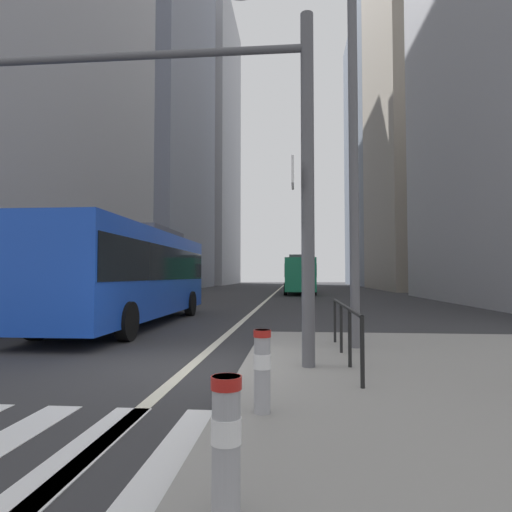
# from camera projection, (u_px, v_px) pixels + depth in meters

# --- Properties ---
(ground_plane) EXTENTS (160.00, 160.00, 0.00)m
(ground_plane) POSITION_uv_depth(u_px,v_px,m) (265.00, 301.00, 27.67)
(ground_plane) COLOR #303033
(lane_centre_line) EXTENTS (0.20, 80.00, 0.01)m
(lane_centre_line) POSITION_uv_depth(u_px,v_px,m) (273.00, 294.00, 37.62)
(lane_centre_line) COLOR beige
(lane_centre_line) RESTS_ON ground
(office_tower_left_near) EXTENTS (11.55, 21.32, 36.34)m
(office_tower_left_near) POSITION_uv_depth(u_px,v_px,m) (13.00, 17.00, 27.71)
(office_tower_left_near) COLOR #9E9EA3
(office_tower_left_near) RESTS_ON ground
(office_tower_left_mid) EXTENTS (11.15, 24.10, 51.99)m
(office_tower_left_mid) POSITION_uv_depth(u_px,v_px,m) (156.00, 88.00, 56.14)
(office_tower_left_mid) COLOR slate
(office_tower_left_mid) RESTS_ON ground
(office_tower_left_far) EXTENTS (12.06, 24.40, 53.91)m
(office_tower_left_far) POSITION_uv_depth(u_px,v_px,m) (202.00, 146.00, 84.39)
(office_tower_left_far) COLOR #9E9EA3
(office_tower_left_far) RESTS_ON ground
(office_tower_right_mid) EXTENTS (10.86, 19.03, 41.63)m
(office_tower_right_mid) POSITION_uv_depth(u_px,v_px,m) (422.00, 114.00, 51.45)
(office_tower_right_mid) COLOR gray
(office_tower_right_mid) RESTS_ON ground
(office_tower_right_far) EXTENTS (10.22, 23.74, 46.30)m
(office_tower_right_far) POSITION_uv_depth(u_px,v_px,m) (382.00, 151.00, 74.93)
(office_tower_right_far) COLOR slate
(office_tower_right_far) RESTS_ON ground
(city_bus_blue_oncoming) EXTENTS (2.77, 10.85, 3.40)m
(city_bus_blue_oncoming) POSITION_uv_depth(u_px,v_px,m) (132.00, 270.00, 14.57)
(city_bus_blue_oncoming) COLOR blue
(city_bus_blue_oncoming) RESTS_ON ground
(city_bus_red_receding) EXTENTS (2.82, 10.77, 3.40)m
(city_bus_red_receding) POSITION_uv_depth(u_px,v_px,m) (299.00, 274.00, 39.33)
(city_bus_red_receding) COLOR #198456
(city_bus_red_receding) RESTS_ON ground
(car_oncoming_mid) EXTENTS (2.05, 4.37, 1.94)m
(car_oncoming_mid) POSITION_uv_depth(u_px,v_px,m) (178.00, 285.00, 31.32)
(car_oncoming_mid) COLOR maroon
(car_oncoming_mid) RESTS_ON ground
(car_receding_near) EXTENTS (2.21, 4.39, 1.94)m
(car_receding_near) POSITION_uv_depth(u_px,v_px,m) (299.00, 281.00, 53.61)
(car_receding_near) COLOR gold
(car_receding_near) RESTS_ON ground
(traffic_signal_gantry) EXTENTS (6.86, 0.65, 6.00)m
(traffic_signal_gantry) POSITION_uv_depth(u_px,v_px,m) (173.00, 133.00, 7.54)
(traffic_signal_gantry) COLOR #515156
(traffic_signal_gantry) RESTS_ON median_island
(street_lamp_post) EXTENTS (5.50, 0.32, 8.00)m
(street_lamp_post) POSITION_uv_depth(u_px,v_px,m) (353.00, 106.00, 9.28)
(street_lamp_post) COLOR #56565B
(street_lamp_post) RESTS_ON median_island
(bollard_front) EXTENTS (0.20, 0.20, 0.88)m
(bollard_front) POSITION_uv_depth(u_px,v_px,m) (226.00, 439.00, 2.70)
(bollard_front) COLOR #99999E
(bollard_front) RESTS_ON median_island
(bollard_left) EXTENTS (0.20, 0.20, 0.91)m
(bollard_left) POSITION_uv_depth(u_px,v_px,m) (262.00, 367.00, 4.78)
(bollard_left) COLOR #99999E
(bollard_left) RESTS_ON median_island
(pedestrian_railing) EXTENTS (0.06, 4.08, 0.98)m
(pedestrian_railing) POSITION_uv_depth(u_px,v_px,m) (345.00, 319.00, 7.83)
(pedestrian_railing) COLOR black
(pedestrian_railing) RESTS_ON median_island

